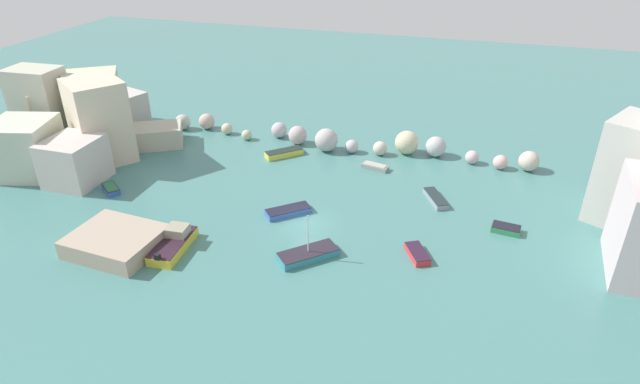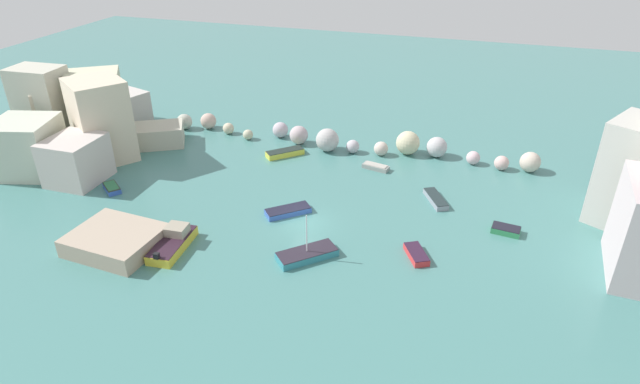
{
  "view_description": "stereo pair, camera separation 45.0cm",
  "coord_description": "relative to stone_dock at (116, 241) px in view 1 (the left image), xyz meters",
  "views": [
    {
      "loc": [
        13.74,
        -39.77,
        26.36
      ],
      "look_at": [
        0.0,
        4.4,
        1.0
      ],
      "focal_mm": 30.0,
      "sensor_mm": 36.0,
      "label": 1
    },
    {
      "loc": [
        14.17,
        -39.63,
        26.36
      ],
      "look_at": [
        0.0,
        4.4,
        1.0
      ],
      "focal_mm": 30.0,
      "sensor_mm": 36.0,
      "label": 2
    }
  ],
  "objects": [
    {
      "name": "moored_boat_4",
      "position": [
        11.97,
        9.9,
        -0.51
      ],
      "size": [
        4.26,
        4.01,
        0.58
      ],
      "rotation": [
        0.0,
        0.0,
        0.72
      ],
      "color": "#3A60B9",
      "rests_on": "cove_water"
    },
    {
      "name": "cove_water",
      "position": [
        14.13,
        8.78,
        -0.8
      ],
      "size": [
        160.0,
        160.0,
        0.0
      ],
      "primitive_type": "plane",
      "color": "#467E79",
      "rests_on": "ground"
    },
    {
      "name": "rock_breakwater",
      "position": [
        14.03,
        26.32,
        0.33
      ],
      "size": [
        44.67,
        4.87,
        2.77
      ],
      "color": "#B3B4A6",
      "rests_on": "ground"
    },
    {
      "name": "moored_boat_2",
      "position": [
        17.85,
        21.88,
        -0.53
      ],
      "size": [
        3.12,
        1.72,
        0.56
      ],
      "rotation": [
        0.0,
        0.0,
        2.92
      ],
      "color": "gray",
      "rests_on": "cove_water"
    },
    {
      "name": "moored_boat_8",
      "position": [
        4.65,
        1.52,
        -0.2
      ],
      "size": [
        2.61,
        5.62,
        1.7
      ],
      "rotation": [
        0.0,
        0.0,
        1.65
      ],
      "color": "gold",
      "rests_on": "cove_water"
    },
    {
      "name": "moored_boat_1",
      "position": [
        6.93,
        22.14,
        -0.45
      ],
      "size": [
        4.17,
        4.08,
        0.71
      ],
      "rotation": [
        0.0,
        0.0,
        3.91
      ],
      "color": "#D6D041",
      "rests_on": "cove_water"
    },
    {
      "name": "moored_boat_7",
      "position": [
        24.74,
        6.55,
        -0.5
      ],
      "size": [
        2.58,
        3.24,
        0.6
      ],
      "rotation": [
        0.0,
        0.0,
        5.21
      ],
      "color": "red",
      "rests_on": "cove_water"
    },
    {
      "name": "moored_boat_0",
      "position": [
        16.04,
        3.67,
        -0.45
      ],
      "size": [
        5.02,
        4.92,
        4.15
      ],
      "rotation": [
        0.0,
        0.0,
        3.9
      ],
      "color": "teal",
      "rests_on": "cove_water"
    },
    {
      "name": "moored_boat_6",
      "position": [
        31.82,
        12.78,
        -0.5
      ],
      "size": [
        2.62,
        1.7,
        0.6
      ],
      "rotation": [
        0.0,
        0.0,
        6.16
      ],
      "color": "#2F834E",
      "rests_on": "cove_water"
    },
    {
      "name": "cliff_headland_left",
      "position": [
        -16.68,
        16.56,
        2.79
      ],
      "size": [
        20.2,
        21.96,
        9.56
      ],
      "color": "#C0B39D",
      "rests_on": "ground"
    },
    {
      "name": "stone_dock",
      "position": [
        0.0,
        0.0,
        0.0
      ],
      "size": [
        7.62,
        6.53,
        1.59
      ],
      "primitive_type": "cube",
      "rotation": [
        0.0,
        0.0,
        -0.07
      ],
      "color": "tan",
      "rests_on": "ground"
    },
    {
      "name": "moored_boat_5",
      "position": [
        -6.98,
        8.67,
        -0.49
      ],
      "size": [
        2.85,
        2.64,
        0.58
      ],
      "rotation": [
        0.0,
        0.0,
        5.6
      ],
      "color": "#3258B9",
      "rests_on": "cove_water"
    },
    {
      "name": "moored_boat_3",
      "position": [
        25.1,
        16.57,
        -0.51
      ],
      "size": [
        2.91,
        4.02,
        0.58
      ],
      "rotation": [
        0.0,
        0.0,
        2.06
      ],
      "color": "gray",
      "rests_on": "cove_water"
    }
  ]
}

